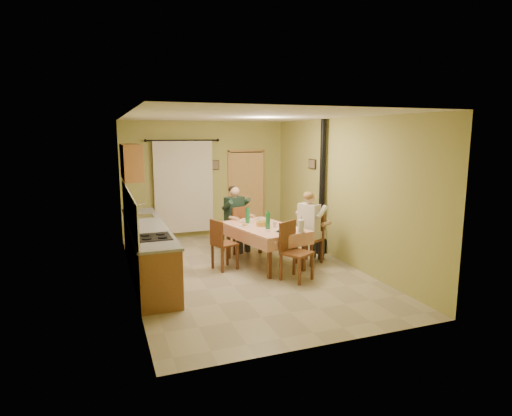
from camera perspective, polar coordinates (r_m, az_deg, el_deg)
name	(u,v)px	position (r m, az deg, el deg)	size (l,w,h in m)	color
floor	(245,271)	(7.99, -1.45, -8.37)	(4.00, 6.00, 0.01)	tan
room_shell	(245,173)	(7.62, -1.51, 4.73)	(4.04, 6.04, 2.82)	tan
kitchen_run	(147,249)	(7.89, -14.29, -5.28)	(0.64, 3.64, 1.56)	brown
upper_cabinets	(131,162)	(8.93, -16.33, 5.93)	(0.35, 1.40, 0.70)	brown
curtain	(184,186)	(10.34, -9.59, 2.85)	(1.70, 0.07, 2.22)	black
doorway	(247,192)	(10.81, -1.25, 2.16)	(0.96, 0.19, 2.15)	black
dining_table	(264,245)	(8.26, 1.12, -5.01)	(1.39, 1.91, 0.76)	tan
tableware	(268,224)	(8.08, 1.66, -2.11)	(0.96, 1.59, 0.33)	white
chair_far	(236,238)	(9.19, -2.69, -4.05)	(0.56, 0.56, 1.00)	brown
chair_near	(296,263)	(7.47, 5.34, -7.37)	(0.61, 0.61, 1.01)	brown
chair_right	(310,249)	(8.44, 7.16, -5.40)	(0.56, 0.56, 0.97)	brown
chair_left	(224,254)	(8.03, -4.27, -6.14)	(0.50, 0.50, 0.95)	brown
man_far	(235,211)	(9.08, -2.78, -0.43)	(0.65, 0.59, 1.39)	#192D23
man_right	(310,219)	(8.29, 7.19, -1.49)	(0.62, 0.65, 1.39)	beige
stove_flue	(322,205)	(9.04, 8.75, 0.35)	(0.24, 0.24, 2.80)	black
picture_back	(215,165)	(10.54, -5.44, 5.73)	(0.19, 0.03, 0.23)	black
picture_right	(312,164)	(9.50, 7.49, 5.85)	(0.03, 0.31, 0.21)	brown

